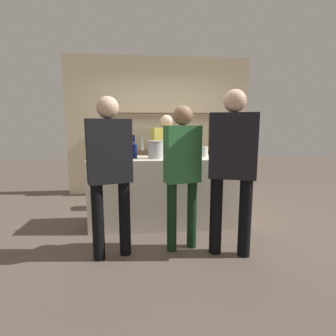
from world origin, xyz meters
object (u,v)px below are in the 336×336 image
Objects in this scene: counter_bottle_1 at (115,150)px; ice_bucket at (156,150)px; cork_jar at (204,152)px; counter_bottle_3 at (134,149)px; counter_bottle_4 at (195,148)px; customer_right at (232,161)px; counter_bottle_0 at (187,148)px; customer_center at (182,166)px; customer_left at (110,166)px; server_behind_counter at (166,155)px; counter_bottle_2 at (127,149)px; wine_glass at (95,152)px.

ice_bucket is (0.54, 0.15, -0.02)m from counter_bottle_1.
counter_bottle_1 is 1.28m from cork_jar.
counter_bottle_3 is at bearing -174.47° from cork_jar.
counter_bottle_4 is at bearing -132.68° from cork_jar.
customer_right is at bearing -42.36° from counter_bottle_3.
customer_center reaches higher than counter_bottle_0.
customer_left is at bearing 82.95° from customer_center.
server_behind_counter is at bearing 74.88° from ice_bucket.
customer_center reaches higher than counter_bottle_1.
counter_bottle_0 is at bearing 1.82° from server_behind_counter.
counter_bottle_2 is at bearing 72.13° from customer_right.
server_behind_counter reaches higher than counter_bottle_3.
counter_bottle_0 is at bearing 124.76° from counter_bottle_4.
counter_bottle_0 is 0.87m from customer_center.
counter_bottle_3 is (0.24, 0.20, -0.01)m from counter_bottle_1.
counter_bottle_2 is 1.12m from cork_jar.
customer_left is (-0.14, -0.79, -0.11)m from counter_bottle_2.
customer_right reaches higher than server_behind_counter.
customer_center is (0.56, -0.79, -0.12)m from counter_bottle_3.
customer_left is 1.05× the size of customer_center.
customer_center is at bearing -36.62° from counter_bottle_1.
counter_bottle_3 reaches higher than wine_glass.
counter_bottle_0 is 0.16m from counter_bottle_4.
customer_left is at bearing -121.68° from ice_bucket.
server_behind_counter is at bearing 52.15° from counter_bottle_1.
counter_bottle_1 is 0.20× the size of customer_right.
cork_jar is 0.09× the size of server_behind_counter.
customer_left reaches higher than server_behind_counter.
server_behind_counter is 1.84m from customer_left.
customer_right reaches higher than wine_glass.
counter_bottle_4 is at bearing -5.68° from counter_bottle_3.
counter_bottle_0 is at bearing 13.00° from ice_bucket.
counter_bottle_1 reaches higher than cork_jar.
customer_right is 0.54m from customer_center.
ice_bucket is 1.20m from customer_right.
server_behind_counter is 0.98× the size of customer_center.
counter_bottle_2 is at bearing -49.66° from server_behind_counter.
counter_bottle_2 is 0.21× the size of customer_left.
customer_left is 0.96× the size of customer_right.
counter_bottle_2 is 2.42× the size of cork_jar.
customer_left reaches higher than customer_center.
customer_left is (-0.97, -0.95, -0.10)m from counter_bottle_0.
counter_bottle_3 is at bearing -49.08° from server_behind_counter.
customer_right reaches higher than counter_bottle_1.
counter_bottle_1 reaches higher than ice_bucket.
cork_jar is at bearing 11.92° from ice_bucket.
counter_bottle_1 is 2.40× the size of wine_glass.
counter_bottle_0 is 1.02m from counter_bottle_1.
server_behind_counter is at bearing 56.14° from counter_bottle_3.
customer_right is (0.32, -1.02, -0.06)m from counter_bottle_0.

